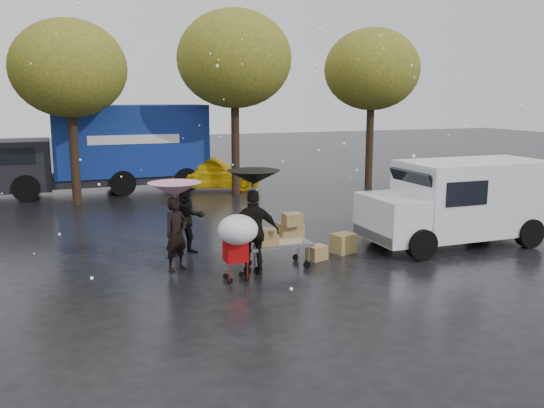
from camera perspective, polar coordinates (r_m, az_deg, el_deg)
name	(u,v)px	position (r m, az deg, el deg)	size (l,w,h in m)	color
ground	(260,272)	(12.94, -1.21, -6.75)	(90.00, 90.00, 0.00)	black
person_pink	(176,234)	(13.05, -9.48, -2.95)	(0.61, 0.40, 1.66)	black
person_middle	(187,218)	(14.32, -8.40, -1.43)	(0.87, 0.68, 1.80)	black
person_black	(254,232)	(12.55, -1.79, -2.84)	(1.10, 0.46, 1.88)	black
umbrella_pink	(175,189)	(12.85, -9.61, 1.44)	(1.18, 1.18, 2.00)	#4C4C4C
umbrella_black	(254,177)	(12.33, -1.83, 2.65)	(1.15, 1.15, 2.31)	#4C4C4C
vendor_cart	(281,236)	(13.12, 0.88, -3.20)	(1.52, 0.80, 1.27)	slate
shopping_cart	(238,233)	(11.97, -3.43, -2.92)	(0.84, 0.84, 1.46)	#B90A0C
white_van	(460,201)	(15.86, 18.12, 0.30)	(4.91, 2.18, 2.20)	white
blue_truck	(110,149)	(24.20, -15.78, 5.29)	(8.30, 2.60, 3.50)	navy
box_ground_near	(343,243)	(14.52, 7.08, -3.87)	(0.54, 0.43, 0.49)	olive
box_ground_far	(317,253)	(13.87, 4.45, -4.82)	(0.45, 0.35, 0.35)	olive
yellow_taxi	(209,172)	(24.23, -6.24, 3.20)	(1.74, 4.33, 1.47)	yellow
tree_row	(157,63)	(21.98, -11.37, 13.50)	(21.60, 4.40, 7.12)	black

